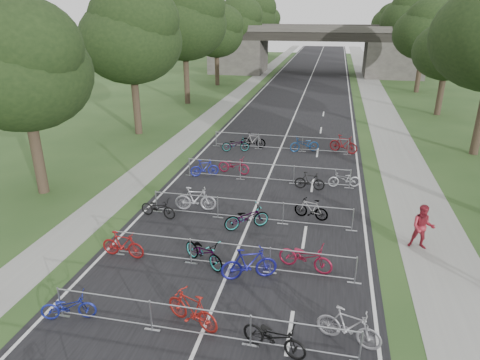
# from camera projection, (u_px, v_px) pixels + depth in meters

# --- Properties ---
(road) EXTENTS (11.00, 140.00, 0.01)m
(road) POSITION_uv_depth(u_px,v_px,m) (305.00, 91.00, 51.64)
(road) COLOR black
(road) RESTS_ON ground
(sidewalk_right) EXTENTS (3.00, 140.00, 0.01)m
(sidewalk_right) POSITION_uv_depth(u_px,v_px,m) (374.00, 93.00, 50.07)
(sidewalk_right) COLOR gray
(sidewalk_right) RESTS_ON ground
(sidewalk_left) EXTENTS (2.00, 140.00, 0.01)m
(sidewalk_left) POSITION_uv_depth(u_px,v_px,m) (244.00, 89.00, 53.11)
(sidewalk_left) COLOR gray
(sidewalk_left) RESTS_ON ground
(lane_markings) EXTENTS (0.12, 140.00, 0.00)m
(lane_markings) POSITION_uv_depth(u_px,v_px,m) (305.00, 91.00, 51.64)
(lane_markings) COLOR silver
(lane_markings) RESTS_ON ground
(overpass_bridge) EXTENTS (31.00, 8.00, 7.05)m
(overpass_bridge) POSITION_uv_depth(u_px,v_px,m) (314.00, 50.00, 63.95)
(overpass_bridge) COLOR #403C39
(overpass_bridge) RESTS_ON ground
(tree_left_0) EXTENTS (6.72, 6.72, 10.25)m
(tree_left_0) POSITION_uv_depth(u_px,v_px,m) (22.00, 69.00, 20.55)
(tree_left_0) COLOR #33261C
(tree_left_0) RESTS_ON ground
(tree_left_1) EXTENTS (7.56, 7.56, 11.53)m
(tree_left_1) POSITION_uv_depth(u_px,v_px,m) (131.00, 37.00, 31.14)
(tree_left_1) COLOR #33261C
(tree_left_1) RESTS_ON ground
(tree_left_2) EXTENTS (8.40, 8.40, 12.81)m
(tree_left_2) POSITION_uv_depth(u_px,v_px,m) (185.00, 21.00, 41.73)
(tree_left_2) COLOR #33261C
(tree_left_2) RESTS_ON ground
(tree_right_2) EXTENTS (6.16, 6.16, 9.39)m
(tree_right_2) POSITION_uv_depth(u_px,v_px,m) (450.00, 49.00, 37.72)
(tree_right_2) COLOR #33261C
(tree_right_2) RESTS_ON ground
(tree_left_3) EXTENTS (6.72, 6.72, 10.25)m
(tree_left_3) POSITION_uv_depth(u_px,v_px,m) (217.00, 33.00, 53.22)
(tree_left_3) COLOR #33261C
(tree_left_3) RESTS_ON ground
(tree_right_3) EXTENTS (7.17, 7.17, 10.93)m
(tree_right_3) POSITION_uv_depth(u_px,v_px,m) (426.00, 31.00, 48.25)
(tree_right_3) COLOR #33261C
(tree_right_3) RESTS_ON ground
(tree_left_4) EXTENTS (7.56, 7.56, 11.53)m
(tree_left_4) POSITION_uv_depth(u_px,v_px,m) (238.00, 23.00, 63.81)
(tree_left_4) COLOR #33261C
(tree_left_4) RESTS_ON ground
(tree_right_4) EXTENTS (8.18, 8.18, 12.47)m
(tree_right_4) POSITION_uv_depth(u_px,v_px,m) (411.00, 19.00, 58.78)
(tree_right_4) COLOR #33261C
(tree_right_4) RESTS_ON ground
(tree_left_5) EXTENTS (8.40, 8.40, 12.81)m
(tree_left_5) POSITION_uv_depth(u_px,v_px,m) (253.00, 16.00, 74.40)
(tree_left_5) COLOR #33261C
(tree_left_5) RESTS_ON ground
(tree_right_5) EXTENTS (6.16, 6.16, 9.39)m
(tree_right_5) POSITION_uv_depth(u_px,v_px,m) (399.00, 30.00, 70.39)
(tree_right_5) COLOR #33261C
(tree_right_5) RESTS_ON ground
(tree_left_6) EXTENTS (6.72, 6.72, 10.25)m
(tree_left_6) POSITION_uv_depth(u_px,v_px,m) (264.00, 24.00, 85.90)
(tree_left_6) COLOR #33261C
(tree_left_6) RESTS_ON ground
(tree_right_6) EXTENTS (7.17, 7.17, 10.93)m
(tree_right_6) POSITION_uv_depth(u_px,v_px,m) (391.00, 22.00, 80.92)
(tree_right_6) COLOR #33261C
(tree_right_6) RESTS_ON ground
(barrier_row_2) EXTENTS (9.70, 0.08, 1.10)m
(barrier_row_2) POSITION_uv_depth(u_px,v_px,m) (200.00, 323.00, 12.59)
(barrier_row_2) COLOR #A1A3A8
(barrier_row_2) RESTS_ON ground
(barrier_row_3) EXTENTS (9.70, 0.08, 1.10)m
(barrier_row_3) POSITION_uv_depth(u_px,v_px,m) (230.00, 256.00, 16.04)
(barrier_row_3) COLOR #A1A3A8
(barrier_row_3) RESTS_ON ground
(barrier_row_4) EXTENTS (9.70, 0.08, 1.10)m
(barrier_row_4) POSITION_uv_depth(u_px,v_px,m) (250.00, 210.00, 19.67)
(barrier_row_4) COLOR #A1A3A8
(barrier_row_4) RESTS_ON ground
(barrier_row_5) EXTENTS (9.70, 0.08, 1.10)m
(barrier_row_5) POSITION_uv_depth(u_px,v_px,m) (267.00, 173.00, 24.21)
(barrier_row_5) COLOR #A1A3A8
(barrier_row_5) RESTS_ON ground
(barrier_row_6) EXTENTS (9.70, 0.08, 1.10)m
(barrier_row_6) POSITION_uv_depth(u_px,v_px,m) (280.00, 143.00, 29.66)
(barrier_row_6) COLOR #A1A3A8
(barrier_row_6) RESTS_ON ground
(bike_8) EXTENTS (1.83, 1.08, 0.91)m
(bike_8) POSITION_uv_depth(u_px,v_px,m) (68.00, 307.00, 13.43)
(bike_8) COLOR navy
(bike_8) RESTS_ON ground
(bike_9) EXTENTS (2.04, 1.28, 1.19)m
(bike_9) POSITION_uv_depth(u_px,v_px,m) (192.00, 309.00, 13.10)
(bike_9) COLOR maroon
(bike_9) RESTS_ON ground
(bike_10) EXTENTS (2.08, 1.22, 1.03)m
(bike_10) POSITION_uv_depth(u_px,v_px,m) (274.00, 336.00, 12.12)
(bike_10) COLOR black
(bike_10) RESTS_ON ground
(bike_11) EXTENTS (2.01, 1.07, 1.16)m
(bike_11) POSITION_uv_depth(u_px,v_px,m) (349.00, 327.00, 12.40)
(bike_11) COLOR gray
(bike_11) RESTS_ON ground
(bike_12) EXTENTS (1.84, 0.63, 1.09)m
(bike_12) POSITION_uv_depth(u_px,v_px,m) (123.00, 245.00, 16.79)
(bike_12) COLOR maroon
(bike_12) RESTS_ON ground
(bike_13) EXTENTS (2.14, 1.71, 1.09)m
(bike_13) POSITION_uv_depth(u_px,v_px,m) (204.00, 252.00, 16.29)
(bike_13) COLOR #A1A3A8
(bike_13) RESTS_ON ground
(bike_14) EXTENTS (2.14, 1.30, 1.25)m
(bike_14) POSITION_uv_depth(u_px,v_px,m) (249.00, 264.00, 15.39)
(bike_14) COLOR navy
(bike_14) RESTS_ON ground
(bike_15) EXTENTS (2.21, 1.22, 1.10)m
(bike_15) POSITION_uv_depth(u_px,v_px,m) (306.00, 257.00, 15.97)
(bike_15) COLOR maroon
(bike_15) RESTS_ON ground
(bike_16) EXTENTS (1.92, 0.95, 0.96)m
(bike_16) POSITION_uv_depth(u_px,v_px,m) (158.00, 208.00, 20.07)
(bike_16) COLOR black
(bike_16) RESTS_ON ground
(bike_17) EXTENTS (2.08, 0.84, 1.21)m
(bike_17) POSITION_uv_depth(u_px,v_px,m) (195.00, 199.00, 20.69)
(bike_17) COLOR #A8A9B0
(bike_17) RESTS_ON ground
(bike_18) EXTENTS (2.15, 1.68, 1.09)m
(bike_18) POSITION_uv_depth(u_px,v_px,m) (247.00, 217.00, 19.00)
(bike_18) COLOR #A1A3A8
(bike_18) RESTS_ON ground
(bike_19) EXTENTS (1.71, 0.91, 0.99)m
(bike_19) POSITION_uv_depth(u_px,v_px,m) (311.00, 209.00, 19.92)
(bike_19) COLOR #A1A3A8
(bike_19) RESTS_ON ground
(bike_20) EXTENTS (1.72, 1.12, 1.01)m
(bike_20) POSITION_uv_depth(u_px,v_px,m) (204.00, 168.00, 25.05)
(bike_20) COLOR navy
(bike_20) RESTS_ON ground
(bike_21) EXTENTS (2.05, 1.00, 1.03)m
(bike_21) POSITION_uv_depth(u_px,v_px,m) (234.00, 165.00, 25.46)
(bike_21) COLOR maroon
(bike_21) RESTS_ON ground
(bike_22) EXTENTS (1.67, 0.57, 0.99)m
(bike_22) POSITION_uv_depth(u_px,v_px,m) (310.00, 181.00, 23.17)
(bike_22) COLOR black
(bike_22) RESTS_ON ground
(bike_23) EXTENTS (1.85, 0.98, 0.92)m
(bike_23) POSITION_uv_depth(u_px,v_px,m) (344.00, 179.00, 23.51)
(bike_23) COLOR #AEB0B6
(bike_23) RESTS_ON ground
(bike_24) EXTENTS (2.01, 1.11, 1.00)m
(bike_24) POSITION_uv_depth(u_px,v_px,m) (236.00, 145.00, 29.42)
(bike_24) COLOR #A1A3A8
(bike_24) RESTS_ON ground
(bike_25) EXTENTS (1.78, 0.52, 1.07)m
(bike_25) POSITION_uv_depth(u_px,v_px,m) (253.00, 140.00, 30.22)
(bike_25) COLOR #A1A3A8
(bike_25) RESTS_ON ground
(bike_26) EXTENTS (2.15, 1.37, 1.07)m
(bike_26) POSITION_uv_depth(u_px,v_px,m) (305.00, 144.00, 29.35)
(bike_26) COLOR #1D539F
(bike_26) RESTS_ON ground
(bike_27) EXTENTS (2.06, 1.31, 1.20)m
(bike_27) POSITION_uv_depth(u_px,v_px,m) (344.00, 144.00, 29.15)
(bike_27) COLOR maroon
(bike_27) RESTS_ON ground
(pedestrian_b) EXTENTS (0.99, 0.81, 1.91)m
(pedestrian_b) POSITION_uv_depth(u_px,v_px,m) (423.00, 227.00, 17.27)
(pedestrian_b) COLOR maroon
(pedestrian_b) RESTS_ON ground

